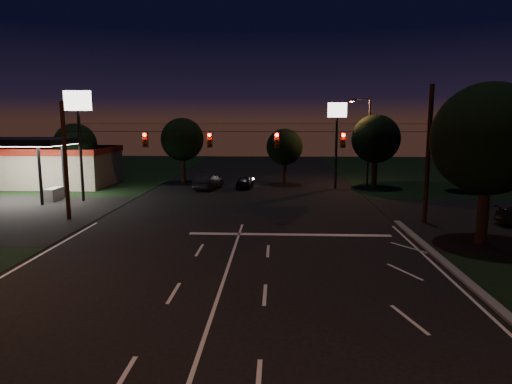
# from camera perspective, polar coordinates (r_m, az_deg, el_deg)

# --- Properties ---
(ground) EXTENTS (140.00, 140.00, 0.00)m
(ground) POSITION_cam_1_polar(r_m,az_deg,el_deg) (16.57, -5.54, -15.10)
(ground) COLOR black
(ground) RESTS_ON ground
(stop_bar) EXTENTS (12.00, 0.50, 0.01)m
(stop_bar) POSITION_cam_1_polar(r_m,az_deg,el_deg) (27.32, 4.19, -5.32)
(stop_bar) COLOR silver
(stop_bar) RESTS_ON ground
(utility_pole_right) EXTENTS (0.30, 0.30, 9.00)m
(utility_pole_right) POSITION_cam_1_polar(r_m,az_deg,el_deg) (32.22, 20.27, -3.66)
(utility_pole_right) COLOR black
(utility_pole_right) RESTS_ON ground
(utility_pole_left) EXTENTS (0.28, 0.28, 8.00)m
(utility_pole_left) POSITION_cam_1_polar(r_m,az_deg,el_deg) (33.85, -22.31, -3.19)
(utility_pole_left) COLOR black
(utility_pole_left) RESTS_ON ground
(signal_span) EXTENTS (24.00, 0.40, 1.56)m
(signal_span) POSITION_cam_1_polar(r_m,az_deg,el_deg) (30.03, -1.63, 6.62)
(signal_span) COLOR black
(signal_span) RESTS_ON ground
(gas_station) EXTENTS (14.20, 16.10, 5.25)m
(gas_station) POSITION_cam_1_polar(r_m,az_deg,el_deg) (51.54, -25.27, 3.28)
(gas_station) COLOR gray
(gas_station) RESTS_ON ground
(pole_sign_left_near) EXTENTS (2.20, 0.30, 9.10)m
(pole_sign_left_near) POSITION_cam_1_polar(r_m,az_deg,el_deg) (40.37, -21.31, 8.72)
(pole_sign_left_near) COLOR black
(pole_sign_left_near) RESTS_ON ground
(pole_sign_right) EXTENTS (1.80, 0.30, 8.40)m
(pole_sign_right) POSITION_cam_1_polar(r_m,az_deg,el_deg) (45.33, 10.07, 8.22)
(pole_sign_right) COLOR black
(pole_sign_right) RESTS_ON ground
(street_light_right_far) EXTENTS (2.20, 0.35, 9.00)m
(street_light_right_far) POSITION_cam_1_polar(r_m,az_deg,el_deg) (47.84, 13.61, 6.94)
(street_light_right_far) COLOR black
(street_light_right_far) RESTS_ON ground
(tree_right_near) EXTENTS (6.00, 6.00, 8.76)m
(tree_right_near) POSITION_cam_1_polar(r_m,az_deg,el_deg) (27.56, 26.98, 5.79)
(tree_right_near) COLOR black
(tree_right_near) RESTS_ON ground
(tree_far_a) EXTENTS (4.20, 4.20, 6.42)m
(tree_far_a) POSITION_cam_1_polar(r_m,az_deg,el_deg) (49.47, -21.57, 5.49)
(tree_far_a) COLOR black
(tree_far_a) RESTS_ON ground
(tree_far_b) EXTENTS (4.60, 4.60, 6.98)m
(tree_far_b) POSITION_cam_1_polar(r_m,az_deg,el_deg) (50.19, -9.14, 6.45)
(tree_far_b) COLOR black
(tree_far_b) RESTS_ON ground
(tree_far_c) EXTENTS (3.80, 3.80, 5.86)m
(tree_far_c) POSITION_cam_1_polar(r_m,az_deg,el_deg) (48.15, 3.61, 5.59)
(tree_far_c) COLOR black
(tree_far_c) RESTS_ON ground
(tree_far_d) EXTENTS (4.80, 4.80, 7.30)m
(tree_far_d) POSITION_cam_1_polar(r_m,az_deg,el_deg) (47.16, 14.73, 6.37)
(tree_far_d) COLOR black
(tree_far_d) RESTS_ON ground
(tree_far_e) EXTENTS (4.00, 4.00, 6.18)m
(tree_far_e) POSITION_cam_1_polar(r_m,az_deg,el_deg) (47.59, 24.70, 5.01)
(tree_far_e) COLOR black
(tree_far_e) RESTS_ON ground
(car_oncoming_a) EXTENTS (1.72, 3.68, 1.22)m
(car_oncoming_a) POSITION_cam_1_polar(r_m,az_deg,el_deg) (45.64, -1.43, 1.27)
(car_oncoming_a) COLOR black
(car_oncoming_a) RESTS_ON ground
(car_oncoming_b) EXTENTS (2.54, 4.76, 1.49)m
(car_oncoming_b) POSITION_cam_1_polar(r_m,az_deg,el_deg) (44.98, -5.92, 1.28)
(car_oncoming_b) COLOR black
(car_oncoming_b) RESTS_ON ground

